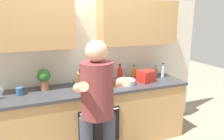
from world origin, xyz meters
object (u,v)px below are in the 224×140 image
bottle_vinegar (156,73)px  bottle_juice (134,74)px  cup_stoneware (76,83)px  mixing_bowl (126,82)px  grocery_bag_crisps (146,76)px  person_standing (98,104)px  grocery_bag_rice (103,80)px  knife_block (81,82)px  cup_tea (20,91)px  bottle_water (163,72)px  potted_herb (44,78)px  bottle_hotsauce (120,74)px

bottle_vinegar → bottle_juice: (-0.36, 0.07, 0.01)m
cup_stoneware → mixing_bowl: bearing=-13.9°
grocery_bag_crisps → person_standing: bearing=-144.6°
cup_stoneware → grocery_bag_rice: grocery_bag_rice is taller
bottle_juice → cup_stoneware: size_ratio=2.62×
bottle_juice → knife_block: bearing=-165.1°
cup_tea → knife_block: 0.77m
bottle_juice → bottle_water: size_ratio=1.00×
bottle_water → mixing_bowl: bottle_water is taller
bottle_vinegar → grocery_bag_crisps: size_ratio=1.00×
cup_tea → potted_herb: 0.34m
grocery_bag_crisps → cup_tea: bearing=177.3°
person_standing → bottle_juice: (0.87, 0.88, 0.03)m
bottle_water → potted_herb: potted_herb is taller
cup_stoneware → grocery_bag_crisps: 1.05m
potted_herb → knife_block: bearing=-28.1°
grocery_bag_rice → grocery_bag_crisps: bearing=-3.9°
bottle_vinegar → cup_stoneware: (-1.28, 0.06, -0.04)m
bottle_vinegar → bottle_water: bearing=5.6°
bottle_hotsauce → cup_stoneware: bottle_hotsauce is taller
bottle_vinegar → knife_block: 1.27m
bottle_juice → grocery_bag_rice: 0.57m
cup_stoneware → mixing_bowl: cup_stoneware is taller
mixing_bowl → potted_herb: (-1.13, 0.19, 0.13)m
bottle_juice → cup_stoneware: (-0.92, -0.01, -0.05)m
person_standing → bottle_hotsauce: person_standing is taller
bottle_water → mixing_bowl: size_ratio=0.88×
cup_tea → grocery_bag_crisps: size_ratio=0.45×
bottle_hotsauce → potted_herb: 1.14m
cup_tea → potted_herb: bearing=16.9°
knife_block → person_standing: bearing=-87.7°
bottle_hotsauce → bottle_water: (0.72, -0.11, -0.01)m
grocery_bag_crisps → potted_herb: bearing=173.2°
potted_herb → grocery_bag_crisps: potted_herb is taller
potted_herb → grocery_bag_rice: size_ratio=1.38×
knife_block → grocery_bag_rice: size_ratio=1.51×
bottle_hotsauce → bottle_juice: 0.22m
bottle_hotsauce → cup_stoneware: (-0.71, -0.07, -0.06)m
bottle_hotsauce → cup_stoneware: size_ratio=2.81×
bottle_juice → knife_block: knife_block is taller
cup_stoneware → potted_herb: 0.44m
bottle_water → grocery_bag_rice: size_ratio=1.15×
person_standing → bottle_hotsauce: bearing=54.7°
knife_block → grocery_bag_rice: knife_block is taller
person_standing → cup_stoneware: person_standing is taller
bottle_vinegar → cup_tea: bearing=-179.5°
bottle_water → cup_stoneware: (-1.43, 0.05, -0.05)m
cup_stoneware → bottle_water: bearing=-1.9°
bottle_vinegar → knife_block: size_ratio=0.68×
mixing_bowl → knife_block: size_ratio=0.87×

